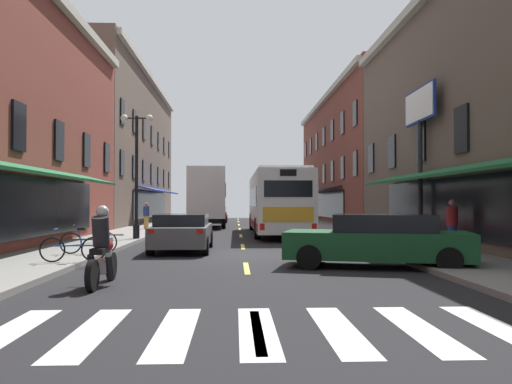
# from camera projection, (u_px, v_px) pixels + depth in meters

# --- Properties ---
(ground_plane) EXTENTS (34.80, 80.00, 0.10)m
(ground_plane) POSITION_uv_depth(u_px,v_px,m) (244.00, 256.00, 16.84)
(ground_plane) COLOR black
(lane_centre_dashes) EXTENTS (0.14, 73.90, 0.01)m
(lane_centre_dashes) POSITION_uv_depth(u_px,v_px,m) (244.00, 255.00, 16.59)
(lane_centre_dashes) COLOR #DBCC4C
(lane_centre_dashes) RESTS_ON ground
(crosswalk_near) EXTENTS (7.10, 2.80, 0.01)m
(crosswalk_near) POSITION_uv_depth(u_px,v_px,m) (257.00, 330.00, 6.85)
(crosswalk_near) COLOR silver
(crosswalk_near) RESTS_ON ground
(sidewalk_left) EXTENTS (3.00, 80.00, 0.14)m
(sidewalk_left) POSITION_uv_depth(u_px,v_px,m) (63.00, 253.00, 16.59)
(sidewalk_left) COLOR gray
(sidewalk_left) RESTS_ON ground
(sidewalk_right) EXTENTS (3.00, 80.00, 0.14)m
(sidewalk_right) POSITION_uv_depth(u_px,v_px,m) (420.00, 252.00, 17.08)
(sidewalk_right) COLOR gray
(sidewalk_right) RESTS_ON ground
(billboard_sign) EXTENTS (0.40, 3.10, 6.15)m
(billboard_sign) POSITION_uv_depth(u_px,v_px,m) (420.00, 124.00, 20.25)
(billboard_sign) COLOR black
(billboard_sign) RESTS_ON sidewalk_right
(transit_bus) EXTENTS (2.65, 12.40, 3.34)m
(transit_bus) POSITION_uv_depth(u_px,v_px,m) (276.00, 202.00, 27.63)
(transit_bus) COLOR silver
(transit_bus) RESTS_ON ground
(box_truck) EXTENTS (2.61, 6.89, 4.00)m
(box_truck) POSITION_uv_depth(u_px,v_px,m) (207.00, 198.00, 34.73)
(box_truck) COLOR #B21E19
(box_truck) RESTS_ON ground
(sedan_near) EXTENTS (2.00, 4.37, 1.31)m
(sedan_near) POSITION_uv_depth(u_px,v_px,m) (183.00, 232.00, 18.02)
(sedan_near) COLOR #515154
(sedan_near) RESTS_ON ground
(sedan_mid) EXTENTS (1.88, 4.42, 1.41)m
(sedan_mid) POSITION_uv_depth(u_px,v_px,m) (216.00, 214.00, 43.86)
(sedan_mid) COLOR maroon
(sedan_mid) RESTS_ON ground
(sedan_far) EXTENTS (5.11, 3.03, 1.41)m
(sedan_far) POSITION_uv_depth(u_px,v_px,m) (378.00, 240.00, 13.51)
(sedan_far) COLOR #144723
(sedan_far) RESTS_ON ground
(motorcycle_rider) EXTENTS (0.62, 2.07, 1.66)m
(motorcycle_rider) POSITION_uv_depth(u_px,v_px,m) (102.00, 252.00, 10.50)
(motorcycle_rider) COLOR black
(motorcycle_rider) RESTS_ON ground
(bicycle_near) EXTENTS (1.69, 0.53, 0.91)m
(bicycle_near) POSITION_uv_depth(u_px,v_px,m) (89.00, 242.00, 15.80)
(bicycle_near) COLOR black
(bicycle_near) RESTS_ON sidewalk_left
(bicycle_mid) EXTENTS (1.70, 0.48, 0.91)m
(bicycle_mid) POSITION_uv_depth(u_px,v_px,m) (73.00, 248.00, 13.55)
(bicycle_mid) COLOR black
(bicycle_mid) RESTS_ON sidewalk_left
(pedestrian_near) EXTENTS (0.42, 0.53, 1.58)m
(pedestrian_near) POSITION_uv_depth(u_px,v_px,m) (146.00, 215.00, 30.70)
(pedestrian_near) COLOR #B29947
(pedestrian_near) RESTS_ON sidewalk_left
(pedestrian_mid) EXTENTS (0.36, 0.36, 1.68)m
(pedestrian_mid) POSITION_uv_depth(u_px,v_px,m) (452.00, 224.00, 16.80)
(pedestrian_mid) COLOR navy
(pedestrian_mid) RESTS_ON sidewalk_right
(street_lamp_twin) EXTENTS (1.42, 0.32, 5.46)m
(street_lamp_twin) POSITION_uv_depth(u_px,v_px,m) (137.00, 170.00, 22.40)
(street_lamp_twin) COLOR black
(street_lamp_twin) RESTS_ON sidewalk_left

